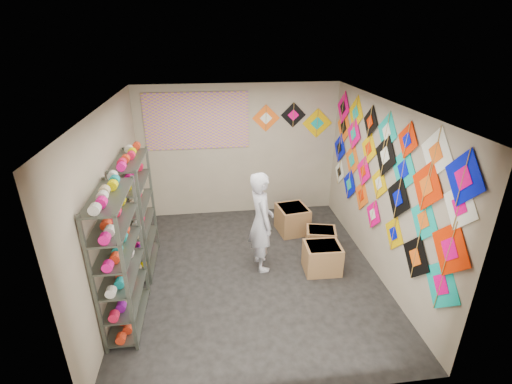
{
  "coord_description": "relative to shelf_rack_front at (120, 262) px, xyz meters",
  "views": [
    {
      "loc": [
        -0.58,
        -4.95,
        3.65
      ],
      "look_at": [
        0.1,
        0.3,
        1.3
      ],
      "focal_mm": 26.0,
      "sensor_mm": 36.0,
      "label": 1
    }
  ],
  "objects": [
    {
      "name": "ground",
      "position": [
        1.78,
        0.85,
        -0.95
      ],
      "size": [
        4.5,
        4.5,
        0.0
      ],
      "primitive_type": "plane",
      "color": "black"
    },
    {
      "name": "room_walls",
      "position": [
        1.78,
        0.85,
        0.69
      ],
      "size": [
        4.5,
        4.5,
        4.5
      ],
      "color": "tan",
      "rests_on": "ground"
    },
    {
      "name": "shelf_rack_front",
      "position": [
        0.0,
        0.0,
        0.0
      ],
      "size": [
        0.4,
        1.1,
        1.9
      ],
      "primitive_type": "cube",
      "color": "#4C5147",
      "rests_on": "ground"
    },
    {
      "name": "shelf_rack_back",
      "position": [
        0.0,
        1.3,
        0.0
      ],
      "size": [
        0.4,
        1.1,
        1.9
      ],
      "primitive_type": "cube",
      "color": "#4C5147",
      "rests_on": "ground"
    },
    {
      "name": "string_spools",
      "position": [
        -0.0,
        0.65,
        0.1
      ],
      "size": [
        0.12,
        2.36,
        0.12
      ],
      "color": "#FC0D85",
      "rests_on": "ground"
    },
    {
      "name": "kite_wall_display",
      "position": [
        3.76,
        0.79,
        0.72
      ],
      "size": [
        0.06,
        4.31,
        2.07
      ],
      "color": "#0CB09D",
      "rests_on": "room_walls"
    },
    {
      "name": "back_wall_kites",
      "position": [
        2.9,
        3.09,
        1.03
      ],
      "size": [
        1.63,
        0.02,
        0.74
      ],
      "color": "#FF6112",
      "rests_on": "room_walls"
    },
    {
      "name": "poster",
      "position": [
        0.98,
        3.08,
        1.05
      ],
      "size": [
        2.0,
        0.01,
        1.1
      ],
      "primitive_type": "cube",
      "color": "#944FAC",
      "rests_on": "room_walls"
    },
    {
      "name": "shopkeeper",
      "position": [
        1.95,
        1.03,
        -0.11
      ],
      "size": [
        0.73,
        0.58,
        1.67
      ],
      "primitive_type": "imported",
      "rotation": [
        0.0,
        0.0,
        1.72
      ],
      "color": "silver",
      "rests_on": "ground"
    },
    {
      "name": "carton_a",
      "position": [
        2.91,
        0.77,
        -0.71
      ],
      "size": [
        0.59,
        0.49,
        0.48
      ],
      "primitive_type": "cube",
      "rotation": [
        0.0,
        0.0,
        -0.03
      ],
      "color": "#996D42",
      "rests_on": "ground"
    },
    {
      "name": "carton_b",
      "position": [
        3.06,
        1.37,
        -0.74
      ],
      "size": [
        0.59,
        0.52,
        0.42
      ],
      "primitive_type": "cube",
      "rotation": [
        0.0,
        0.0,
        -0.23
      ],
      "color": "#996D42",
      "rests_on": "ground"
    },
    {
      "name": "carton_c",
      "position": [
        2.71,
        2.1,
        -0.69
      ],
      "size": [
        0.62,
        0.67,
        0.52
      ],
      "primitive_type": "cube",
      "rotation": [
        0.0,
        0.0,
        0.15
      ],
      "color": "#996D42",
      "rests_on": "ground"
    }
  ]
}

